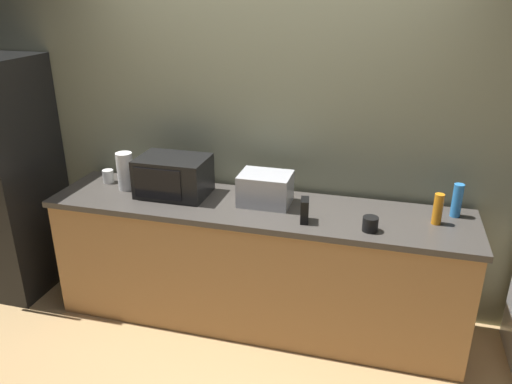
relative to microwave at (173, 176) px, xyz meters
The scene contains 11 objects.
ground_plane 1.28m from the microwave, 36.41° to the right, with size 8.00×8.00×0.00m, color tan.
back_wall 0.77m from the microwave, 30.82° to the left, with size 6.40×0.10×2.70m, color gray.
counter_run 0.84m from the microwave, ahead, with size 2.84×0.64×0.90m.
microwave is the anchor object (origin of this frame).
toaster_oven 0.66m from the microwave, ahead, with size 0.34×0.26×0.21m, color #B7BABF.
paper_towel_roll 0.37m from the microwave, behind, with size 0.12×0.12×0.27m, color white.
cordless_phone 0.98m from the microwave, 11.54° to the right, with size 0.05×0.11×0.15m, color black.
bottle_spray_cleaner 1.87m from the microwave, ahead, with size 0.06×0.06×0.22m, color #338CE5.
bottle_dish_soap 1.75m from the microwave, ahead, with size 0.06×0.06×0.20m, color orange.
mug_black 1.38m from the microwave, ahead, with size 0.09×0.09×0.09m, color black.
mug_white 0.58m from the microwave, behind, with size 0.08×0.08×0.10m, color white.
Camera 1 is at (0.80, -2.54, 2.26)m, focal length 35.20 mm.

